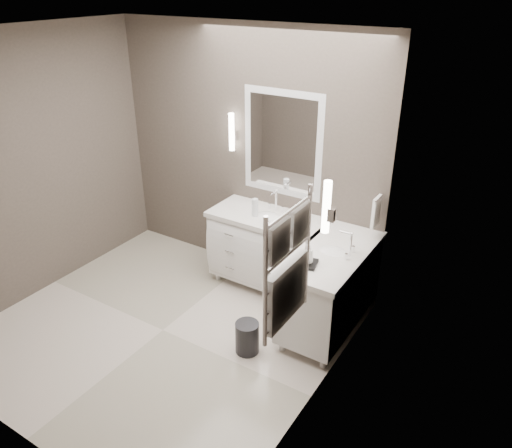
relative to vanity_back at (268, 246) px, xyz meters
The scene contains 20 objects.
floor 1.39m from the vanity_back, 110.17° to the right, with size 3.20×3.00×0.01m, color beige.
ceiling 2.57m from the vanity_back, 110.17° to the right, with size 3.20×3.00×0.01m, color white.
wall_back 1.01m from the vanity_back, 148.11° to the left, with size 3.20×0.01×2.70m, color #4B433C.
wall_left 2.54m from the vanity_back, 149.20° to the right, with size 0.01×3.00×2.70m, color #4B433C.
wall_right 1.89m from the vanity_back, 46.69° to the right, with size 0.01×3.00×2.70m, color #4B433C.
vanity_back is the anchor object (origin of this frame).
vanity_right 0.93m from the vanity_back, 20.38° to the right, with size 0.59×1.24×0.97m.
mirror_back 1.10m from the vanity_back, 90.00° to the left, with size 0.90×0.02×1.10m.
mirror_right 1.62m from the vanity_back, 20.48° to the right, with size 0.02×0.90×1.10m.
sconce_back 1.27m from the vanity_back, 160.98° to the left, with size 0.06×0.06×0.40m.
sconce_right 1.84m from the vanity_back, 43.07° to the right, with size 0.06×0.06×0.40m.
towel_bar_corner 1.26m from the vanity_back, ahead, with size 0.03×0.22×0.30m.
towel_ladder 2.16m from the vanity_back, 55.90° to the right, with size 0.06×0.58×0.90m.
waste_bin 1.16m from the vanity_back, 68.65° to the right, with size 0.22×0.22×0.30m, color black.
amenity_tray_back 0.50m from the vanity_back, 16.40° to the right, with size 0.16×0.12×0.02m, color black.
amenity_tray_right 1.11m from the vanity_back, 39.59° to the right, with size 0.13×0.18×0.03m, color black.
water_bottle 0.48m from the vanity_back, 147.78° to the right, with size 0.07×0.07×0.19m, color silver.
soap_bottle_a 0.55m from the vanity_back, 14.34° to the right, with size 0.06×0.06×0.14m, color white.
soap_bottle_b 0.57m from the vanity_back, 19.55° to the right, with size 0.07×0.07×0.09m, color black.
soap_bottle_c 1.15m from the vanity_back, 39.59° to the right, with size 0.07×0.07×0.18m, color white.
Camera 1 is at (2.82, -2.79, 3.09)m, focal length 35.00 mm.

